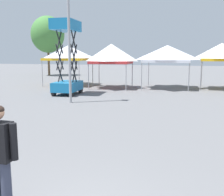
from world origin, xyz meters
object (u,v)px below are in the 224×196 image
object	(u,v)px
canopy_tent_behind_center	(167,54)
canopy_tent_behind_right	(111,54)
light_pole_near_lift	(68,10)
canopy_tent_behind_left	(222,52)
canopy_tent_far_right	(68,53)
tree_behind_tents_center	(48,35)
scissor_lift	(67,73)

from	to	relation	value
canopy_tent_behind_center	canopy_tent_behind_right	bearing A→B (deg)	-164.26
canopy_tent_behind_center	light_pole_near_lift	bearing A→B (deg)	-117.25
canopy_tent_behind_left	light_pole_near_lift	world-z (taller)	light_pole_near_lift
canopy_tent_behind_right	canopy_tent_behind_center	world-z (taller)	canopy_tent_behind_right
light_pole_near_lift	canopy_tent_far_right	bearing A→B (deg)	117.48
canopy_tent_behind_right	tree_behind_tents_center	xyz separation A→B (m)	(-11.93, 10.51, 2.55)
canopy_tent_behind_right	light_pole_near_lift	size ratio (longest dim) A/B	0.40
canopy_tent_behind_right	canopy_tent_behind_center	size ratio (longest dim) A/B	0.95
canopy_tent_behind_right	canopy_tent_behind_center	distance (m)	4.32
canopy_tent_far_right	tree_behind_tents_center	distance (m)	12.68
canopy_tent_far_right	canopy_tent_behind_center	size ratio (longest dim) A/B	0.99
tree_behind_tents_center	scissor_lift	bearing A→B (deg)	-55.21
scissor_lift	tree_behind_tents_center	bearing A→B (deg)	124.79
scissor_lift	light_pole_near_lift	xyz separation A→B (m)	(1.58, -2.74, 3.44)
canopy_tent_far_right	tree_behind_tents_center	bearing A→B (deg)	128.76
canopy_tent_behind_left	scissor_lift	world-z (taller)	scissor_lift
canopy_tent_behind_right	canopy_tent_behind_left	bearing A→B (deg)	12.34
tree_behind_tents_center	canopy_tent_behind_center	bearing A→B (deg)	-30.13
scissor_lift	tree_behind_tents_center	distance (m)	18.42
scissor_lift	light_pole_near_lift	distance (m)	4.67
canopy_tent_behind_right	light_pole_near_lift	distance (m)	7.35
canopy_tent_behind_left	tree_behind_tents_center	bearing A→B (deg)	156.43
canopy_tent_far_right	tree_behind_tents_center	world-z (taller)	tree_behind_tents_center
canopy_tent_behind_center	light_pole_near_lift	distance (m)	9.47
canopy_tent_far_right	canopy_tent_behind_right	bearing A→B (deg)	-11.11
canopy_tent_behind_left	light_pole_near_lift	bearing A→B (deg)	-132.85
canopy_tent_far_right	canopy_tent_behind_left	size ratio (longest dim) A/B	1.03
canopy_tent_behind_center	scissor_lift	distance (m)	8.07
canopy_tent_behind_center	canopy_tent_behind_left	xyz separation A→B (m)	(3.94, 0.60, 0.12)
canopy_tent_behind_right	tree_behind_tents_center	world-z (taller)	tree_behind_tents_center
canopy_tent_far_right	light_pole_near_lift	size ratio (longest dim) A/B	0.42
canopy_tent_behind_right	canopy_tent_behind_left	xyz separation A→B (m)	(8.10, 1.77, 0.12)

